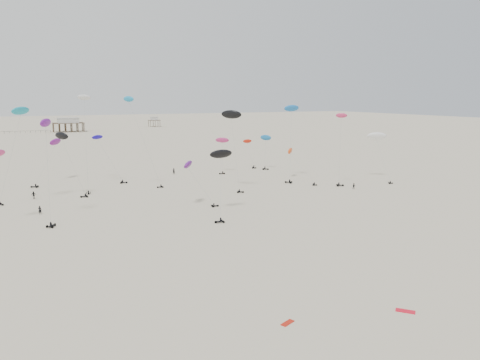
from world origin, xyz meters
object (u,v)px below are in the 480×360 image
pavilion_main (68,126)px  rig_0 (266,146)px  rig_9 (66,147)px  rig_4 (18,122)px  spectator_0 (40,214)px  pavilion_small (154,122)px

pavilion_main → rig_0: rig_0 is taller
rig_0 → rig_9: rig_9 is taller
rig_4 → rig_0: bearing=153.7°
rig_0 → rig_4: rig_4 is taller
pavilion_main → rig_0: (43.91, -211.12, 3.60)m
rig_0 → rig_4: size_ratio=0.52×
pavilion_main → rig_0: size_ratio=1.77×
rig_0 → rig_9: size_ratio=0.72×
pavilion_main → rig_4: bearing=-98.0°
pavilion_main → rig_9: rig_9 is taller
rig_9 → spectator_0: (-7.48, -16.12, -12.42)m
pavilion_small → rig_0: rig_0 is taller
rig_4 → spectator_0: 24.15m
rig_0 → pavilion_small: bearing=-131.0°
rig_4 → pavilion_main: bearing=-139.0°
rig_9 → spectator_0: 21.68m
pavilion_small → rig_9: 275.76m
pavilion_small → rig_9: bearing=-109.5°
pavilion_main → rig_4: size_ratio=0.92×
rig_0 → pavilion_main: bearing=-113.1°
pavilion_main → rig_9: bearing=-95.5°
pavilion_main → spectator_0: size_ratio=9.62×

